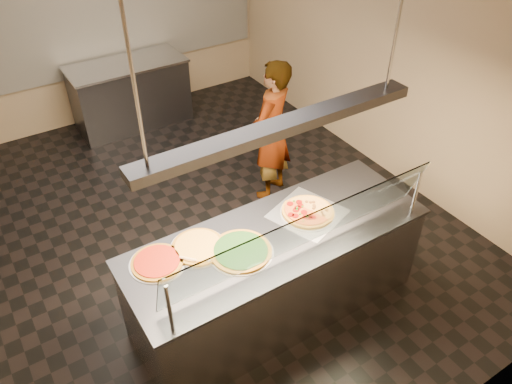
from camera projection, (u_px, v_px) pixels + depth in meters
ground at (202, 224)px, 5.64m from camera, size 5.00×6.00×0.02m
wall_back at (91, 15)px, 6.72m from camera, size 5.00×0.02×3.00m
wall_front at (441, 325)px, 2.71m from camera, size 5.00×0.02×3.00m
wall_right at (386, 49)px, 5.78m from camera, size 0.02×6.00×3.00m
tile_band at (95, 30)px, 6.82m from camera, size 4.90×0.02×1.20m
serving_counter at (276, 273)px, 4.41m from camera, size 2.61×0.94×0.93m
sneeze_guard at (305, 231)px, 3.71m from camera, size 2.37×0.18×0.54m
perforated_tray at (307, 213)px, 4.33m from camera, size 0.69×0.69×0.01m
half_pizza_pepperoni at (297, 215)px, 4.27m from camera, size 0.36×0.50×0.05m
half_pizza_sausage at (318, 207)px, 4.36m from camera, size 0.36×0.50×0.04m
pizza_spinach at (241, 251)px, 3.95m from camera, size 0.52×0.52×0.03m
pizza_cheese at (198, 246)px, 3.99m from camera, size 0.46×0.46×0.03m
pizza_tomato at (157, 262)px, 3.85m from camera, size 0.44×0.44×0.03m
pizza_spatula at (195, 257)px, 3.88m from camera, size 0.28×0.17×0.02m
prep_table at (131, 94)px, 7.14m from camera, size 1.61×0.74×0.93m
worker at (272, 132)px, 5.59m from camera, size 0.73×0.65×1.68m
heat_lamp_housing at (281, 127)px, 3.50m from camera, size 2.30×0.18×0.08m
lamp_rod_left at (135, 91)px, 2.74m from camera, size 0.02×0.02×1.01m
lamp_rod_right at (398, 23)px, 3.59m from camera, size 0.02×0.02×1.01m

